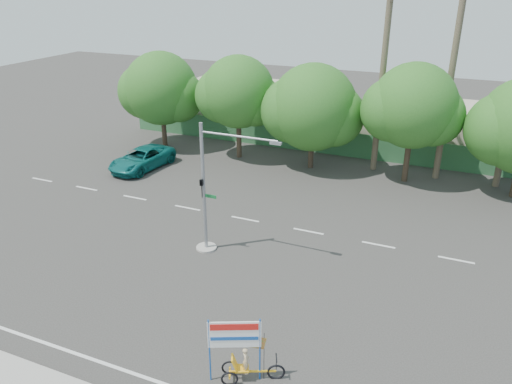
% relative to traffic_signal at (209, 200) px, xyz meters
% --- Properties ---
extents(ground, '(120.00, 120.00, 0.00)m').
position_rel_traffic_signal_xyz_m(ground, '(2.20, -3.98, -2.92)').
color(ground, '#33302D').
rests_on(ground, ground).
extents(fence, '(38.00, 0.08, 2.00)m').
position_rel_traffic_signal_xyz_m(fence, '(2.20, 17.52, -1.92)').
color(fence, '#336B3D').
rests_on(fence, ground).
extents(building_left, '(12.00, 8.00, 4.00)m').
position_rel_traffic_signal_xyz_m(building_left, '(-7.80, 22.02, -0.92)').
color(building_left, '#B3AB8E').
rests_on(building_left, ground).
extents(building_right, '(14.00, 8.00, 3.60)m').
position_rel_traffic_signal_xyz_m(building_right, '(10.20, 22.02, -1.12)').
color(building_right, '#B3AB8E').
rests_on(building_right, ground).
extents(tree_far_left, '(7.14, 6.00, 7.96)m').
position_rel_traffic_signal_xyz_m(tree_far_left, '(-11.85, 14.02, 1.84)').
color(tree_far_left, '#473828').
rests_on(tree_far_left, ground).
extents(tree_left, '(6.66, 5.60, 8.07)m').
position_rel_traffic_signal_xyz_m(tree_left, '(-4.85, 14.02, 2.14)').
color(tree_left, '#473828').
rests_on(tree_left, ground).
extents(tree_center, '(7.62, 6.40, 7.85)m').
position_rel_traffic_signal_xyz_m(tree_center, '(1.14, 14.02, 1.55)').
color(tree_center, '#473828').
rests_on(tree_center, ground).
extents(tree_right, '(6.90, 5.80, 8.36)m').
position_rel_traffic_signal_xyz_m(tree_right, '(8.15, 14.02, 2.32)').
color(tree_right, '#473828').
rests_on(tree_right, ground).
extents(palm_tall, '(3.73, 3.79, 17.45)m').
position_rel_traffic_signal_xyz_m(palm_tall, '(10.20, 15.52, 7.55)').
color(palm_tall, '#70604C').
rests_on(palm_tall, ground).
extents(palm_short, '(3.73, 3.79, 14.45)m').
position_rel_traffic_signal_xyz_m(palm_short, '(5.70, 15.52, 5.94)').
color(palm_short, '#70604C').
rests_on(palm_short, ground).
extents(traffic_signal, '(4.72, 1.10, 7.00)m').
position_rel_traffic_signal_xyz_m(traffic_signal, '(0.00, 0.00, 0.00)').
color(traffic_signal, gray).
rests_on(traffic_signal, ground).
extents(trike_billboard, '(2.55, 1.32, 2.72)m').
position_rel_traffic_signal_xyz_m(trike_billboard, '(5.40, -7.84, -1.82)').
color(trike_billboard, black).
rests_on(trike_billboard, ground).
extents(pickup_truck, '(3.25, 5.86, 1.55)m').
position_rel_traffic_signal_xyz_m(pickup_truck, '(-10.48, 8.79, -2.14)').
color(pickup_truck, '#0E625F').
rests_on(pickup_truck, ground).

